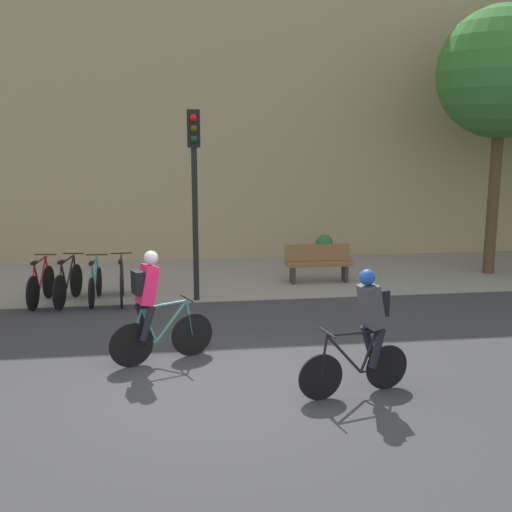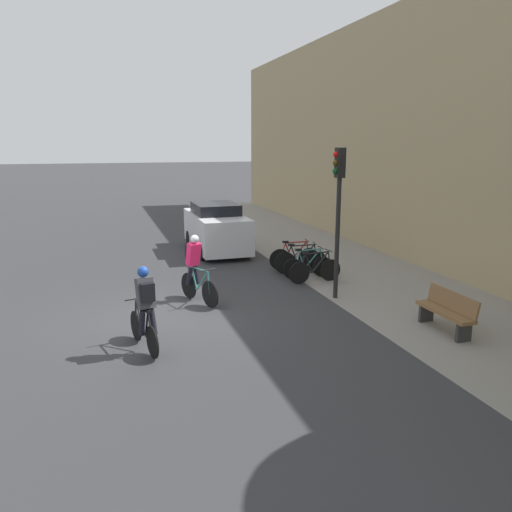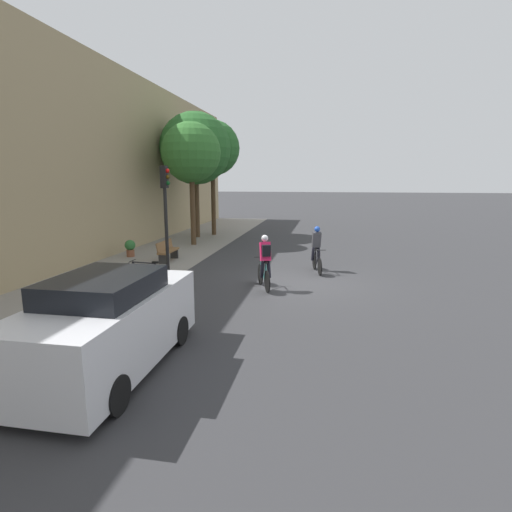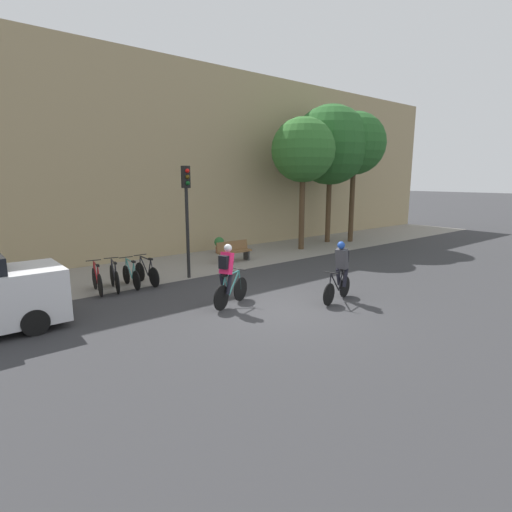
# 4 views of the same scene
# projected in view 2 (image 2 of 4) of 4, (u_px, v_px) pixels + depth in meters

# --- Properties ---
(ground) EXTENTS (200.00, 200.00, 0.00)m
(ground) POSITION_uv_depth(u_px,v_px,m) (161.00, 318.00, 11.96)
(ground) COLOR #333335
(kerb_strip) EXTENTS (44.00, 4.50, 0.01)m
(kerb_strip) POSITION_uv_depth(u_px,v_px,m) (404.00, 293.00, 13.94)
(kerb_strip) COLOR gray
(kerb_strip) RESTS_ON ground
(building_facade) EXTENTS (44.00, 0.60, 8.83)m
(building_facade) POSITION_uv_depth(u_px,v_px,m) (495.00, 131.00, 13.71)
(building_facade) COLOR tan
(building_facade) RESTS_ON ground
(cyclist_pink) EXTENTS (1.61, 0.71, 1.79)m
(cyclist_pink) POSITION_uv_depth(u_px,v_px,m) (195.00, 267.00, 13.01)
(cyclist_pink) COLOR black
(cyclist_pink) RESTS_ON ground
(cyclist_grey) EXTENTS (1.64, 0.58, 1.76)m
(cyclist_grey) POSITION_uv_depth(u_px,v_px,m) (145.00, 307.00, 9.81)
(cyclist_grey) COLOR black
(cyclist_grey) RESTS_ON ground
(parked_bike_0) EXTENTS (0.46, 1.67, 0.99)m
(parked_bike_0) POSITION_uv_depth(u_px,v_px,m) (294.00, 257.00, 16.46)
(parked_bike_0) COLOR black
(parked_bike_0) RESTS_ON ground
(parked_bike_1) EXTENTS (0.49, 1.71, 0.99)m
(parked_bike_1) POSITION_uv_depth(u_px,v_px,m) (301.00, 261.00, 15.94)
(parked_bike_1) COLOR black
(parked_bike_1) RESTS_ON ground
(parked_bike_2) EXTENTS (0.46, 1.63, 0.96)m
(parked_bike_2) POSITION_uv_depth(u_px,v_px,m) (308.00, 266.00, 15.43)
(parked_bike_2) COLOR black
(parked_bike_2) RESTS_ON ground
(parked_bike_3) EXTENTS (0.46, 1.71, 0.97)m
(parked_bike_3) POSITION_uv_depth(u_px,v_px,m) (315.00, 269.00, 14.92)
(parked_bike_3) COLOR black
(parked_bike_3) RESTS_ON ground
(traffic_light_pole) EXTENTS (0.26, 0.30, 3.99)m
(traffic_light_pole) POSITION_uv_depth(u_px,v_px,m) (338.00, 197.00, 12.91)
(traffic_light_pole) COLOR black
(traffic_light_pole) RESTS_ON ground
(bench) EXTENTS (1.59, 0.44, 0.89)m
(bench) POSITION_uv_depth(u_px,v_px,m) (447.00, 311.00, 11.03)
(bench) COLOR brown
(bench) RESTS_ON ground
(parked_car) EXTENTS (4.30, 1.84, 1.85)m
(parked_car) POSITION_uv_depth(u_px,v_px,m) (216.00, 228.00, 19.17)
(parked_car) COLOR silver
(parked_car) RESTS_ON ground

